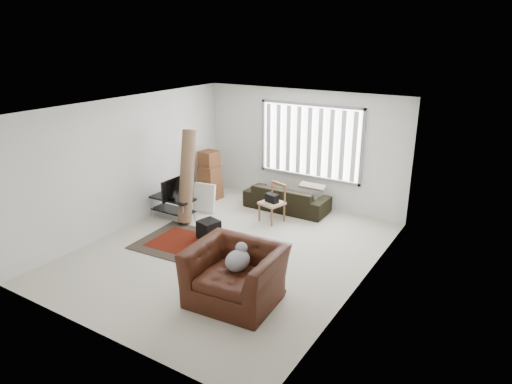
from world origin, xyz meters
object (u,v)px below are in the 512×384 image
at_px(tv_stand, 173,203).
at_px(sofa, 287,194).
at_px(armchair, 236,271).
at_px(side_chair, 273,201).
at_px(moving_boxes, 210,177).

relative_size(tv_stand, sofa, 0.51).
relative_size(tv_stand, armchair, 0.69).
relative_size(side_chair, armchair, 0.59).
bearing_deg(side_chair, armchair, -55.70).
relative_size(tv_stand, moving_boxes, 0.83).
height_order(moving_boxes, sofa, moving_boxes).
xyz_separation_m(side_chair, armchair, (1.07, -2.99, 0.04)).
bearing_deg(side_chair, sofa, 109.35).
relative_size(sofa, side_chair, 2.30).
height_order(moving_boxes, armchair, moving_boxes).
bearing_deg(sofa, moving_boxes, 8.74).
xyz_separation_m(sofa, side_chair, (0.06, -0.78, 0.09)).
relative_size(moving_boxes, armchair, 0.83).
distance_m(sofa, side_chair, 0.79).
xyz_separation_m(moving_boxes, armchair, (3.10, -3.45, -0.05)).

